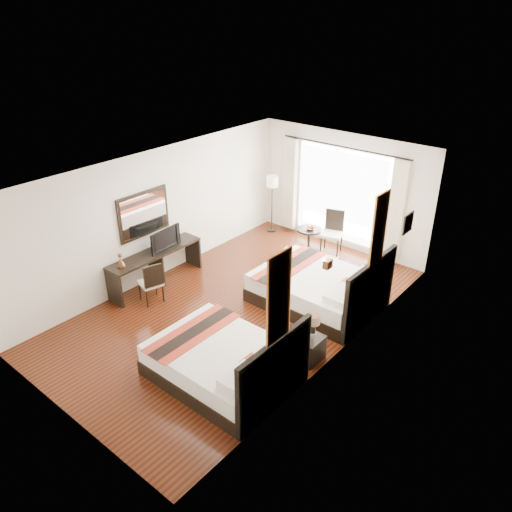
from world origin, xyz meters
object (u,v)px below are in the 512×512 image
Objects in this scene: fruit_bowl at (310,229)px; desk_chair at (152,290)px; television at (163,238)px; side_table at (309,241)px; window_chair at (332,240)px; table_lamp at (314,321)px; floor_lamp at (272,185)px; bed_far at (320,289)px; console_desk at (156,268)px; bed_near at (225,362)px; vase at (304,336)px; nightstand at (310,349)px.

desk_chair is at bearing -108.79° from fruit_bowl.
side_table is (1.69, 2.99, -0.66)m from television.
television is at bearing -48.84° from window_chair.
floor_lamp reaches higher than table_lamp.
desk_chair is at bearing -38.71° from window_chair.
table_lamp is 3.83m from fruit_bowl.
fruit_bowl is 0.67m from window_chair.
bed_far reaches higher than fruit_bowl.
table_lamp is 3.93m from television.
desk_chair is (-3.46, -0.60, -0.47)m from table_lamp.
television is (0.02, 0.23, 0.61)m from console_desk.
television reaches higher than side_table.
side_table is (1.50, -0.50, -0.93)m from floor_lamp.
desk_chair is at bearing -48.24° from console_desk.
bed_near is 6.37× the size of table_lamp.
side_table is (-1.48, 4.52, 0.00)m from bed_near.
console_desk is at bearing 157.91° from bed_near.
television is 4.05m from window_chair.
console_desk is 10.82× the size of fruit_bowl.
table_lamp reaches higher than console_desk.
bed_near is 1.35m from vase.
bed_near is 5.08m from window_chair.
desk_chair is (-3.47, -0.34, -0.29)m from vase.
table_lamp is 4.07m from window_chair.
fruit_bowl reaches higher than vase.
television is (-3.10, -1.30, 0.65)m from bed_far.
bed_far reaches higher than window_chair.
window_chair is (-1.88, 3.69, 0.09)m from nightstand.
bed_far is at bearing -36.87° from floor_lamp.
floor_lamp is (0.21, 3.72, 0.88)m from console_desk.
nightstand is 0.21× the size of console_desk.
fruit_bowl is at bearing 129.61° from bed_far.
console_desk reaches higher than side_table.
nightstand is 1.32× the size of table_lamp.
window_chair is (-1.11, 4.95, -0.01)m from bed_near.
nightstand is 5.41m from floor_lamp.
bed_far is at bearing 26.18° from console_desk.
vase is at bearing -158.03° from desk_chair.
fruit_bowl is (-2.20, 3.40, 0.11)m from vase.
television is at bearing -157.25° from bed_far.
bed_near is at bearing -22.09° from console_desk.
console_desk is at bearing -153.82° from bed_far.
vase is 3.49m from desk_chair.
fruit_bowl reaches higher than nightstand.
bed_far is 2.37m from window_chair.
fruit_bowl is (0.04, -0.03, 0.35)m from side_table.
vase is at bearing -57.11° from fruit_bowl.
desk_chair is 1.36× the size of side_table.
table_lamp is 0.34× the size of window_chair.
bed_far is 6.77× the size of table_lamp.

